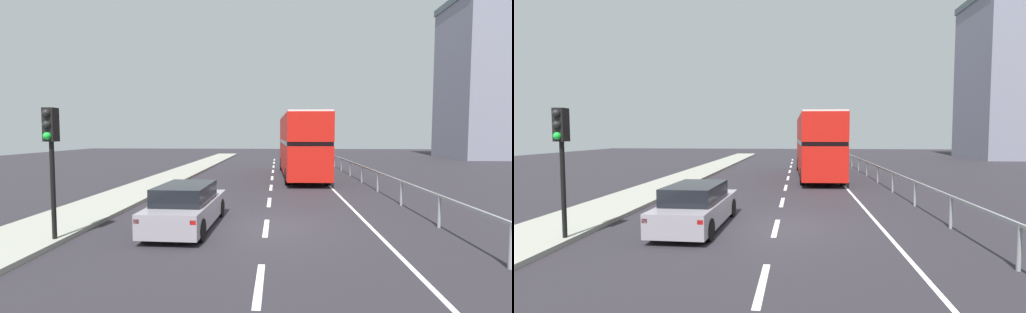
{
  "view_description": "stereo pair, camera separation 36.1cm",
  "coord_description": "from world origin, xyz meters",
  "views": [
    {
      "loc": [
        0.35,
        -11.3,
        2.99
      ],
      "look_at": [
        -0.72,
        6.47,
        1.86
      ],
      "focal_mm": 25.04,
      "sensor_mm": 36.0,
      "label": 1
    },
    {
      "loc": [
        0.71,
        -11.27,
        2.99
      ],
      "look_at": [
        -0.72,
        6.47,
        1.86
      ],
      "focal_mm": 25.04,
      "sensor_mm": 36.0,
      "label": 2
    }
  ],
  "objects": [
    {
      "name": "ground_plane",
      "position": [
        0.0,
        0.0,
        -0.05
      ],
      "size": [
        75.62,
        120.0,
        0.1
      ],
      "primitive_type": "cube",
      "color": "#28242A"
    },
    {
      "name": "near_sidewalk_kerb",
      "position": [
        -6.82,
        0.0,
        0.07
      ],
      "size": [
        2.69,
        80.0,
        0.14
      ],
      "primitive_type": "cube",
      "color": "gray",
      "rests_on": "ground"
    },
    {
      "name": "lane_paint_markings",
      "position": [
        1.99,
        8.77,
        0.0
      ],
      "size": [
        3.49,
        46.0,
        0.01
      ],
      "color": "silver",
      "rests_on": "ground"
    },
    {
      "name": "bridge_side_railing",
      "position": [
        5.51,
        9.0,
        0.86
      ],
      "size": [
        0.1,
        42.0,
        1.05
      ],
      "color": "gray",
      "rests_on": "ground"
    },
    {
      "name": "double_decker_bus_red",
      "position": [
        1.98,
        13.67,
        2.3
      ],
      "size": [
        2.86,
        11.54,
        4.3
      ],
      "rotation": [
        0.0,
        0.0,
        0.03
      ],
      "color": "red",
      "rests_on": "ground"
    },
    {
      "name": "hatchback_car_near",
      "position": [
        -2.52,
        -0.19,
        0.68
      ],
      "size": [
        1.84,
        4.45,
        1.41
      ],
      "rotation": [
        0.0,
        0.0,
        -0.03
      ],
      "color": "gray",
      "rests_on": "ground"
    },
    {
      "name": "traffic_signal_pole",
      "position": [
        -5.69,
        -2.13,
        2.8
      ],
      "size": [
        0.3,
        0.42,
        3.54
      ],
      "color": "black",
      "rests_on": "near_sidewalk_kerb"
    }
  ]
}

